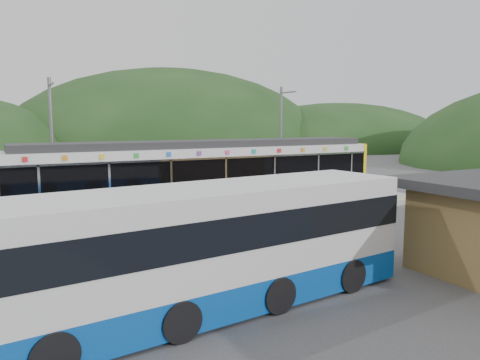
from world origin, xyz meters
name	(u,v)px	position (x,y,z in m)	size (l,w,h in m)	color
ground	(253,232)	(0.00, 0.00, 0.00)	(120.00, 120.00, 0.00)	#4C4C4F
hills	(299,202)	(6.19, 5.29, 0.00)	(146.00, 149.00, 26.00)	#1E3D19
platform	(220,216)	(0.00, 3.30, 0.15)	(26.00, 3.20, 0.30)	#9E9E99
yellow_line	(232,217)	(0.00, 2.00, 0.30)	(26.00, 0.10, 0.01)	yellow
train	(206,172)	(0.46, 6.00, 2.06)	(20.44, 3.01, 3.74)	black
catenary_mast_west	(52,143)	(-7.00, 8.56, 3.65)	(0.18, 1.80, 7.00)	slate
catenary_mast_east	(281,139)	(7.00, 8.56, 3.65)	(0.18, 1.80, 7.00)	slate
bus	(206,251)	(-5.18, -6.66, 1.52)	(11.77, 3.90, 3.15)	#0B4CAE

